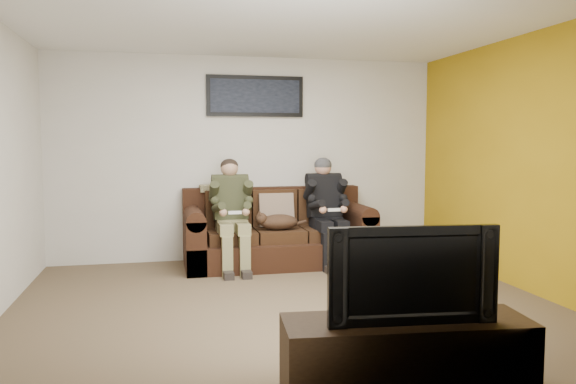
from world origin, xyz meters
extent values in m
plane|color=brown|center=(0.00, 0.00, 0.00)|extent=(5.00, 5.00, 0.00)
plane|color=silver|center=(0.00, 0.00, 2.60)|extent=(5.00, 5.00, 0.00)
plane|color=beige|center=(0.00, 2.25, 1.30)|extent=(5.00, 0.00, 5.00)
plane|color=beige|center=(0.00, -2.25, 1.30)|extent=(5.00, 0.00, 5.00)
plane|color=beige|center=(2.50, 0.00, 1.30)|extent=(0.00, 4.50, 4.50)
plane|color=#AA8211|center=(2.49, 0.00, 1.30)|extent=(0.00, 4.50, 4.50)
cube|color=black|center=(0.29, 1.75, 0.16)|extent=(2.28, 0.98, 0.31)
cube|color=black|center=(0.29, 2.14, 0.62)|extent=(2.28, 0.21, 0.62)
cube|color=black|center=(-0.74, 1.75, 0.31)|extent=(0.23, 0.98, 0.62)
cube|color=black|center=(1.31, 1.75, 0.31)|extent=(0.23, 0.98, 0.62)
cylinder|color=black|center=(-0.74, 1.75, 0.62)|extent=(0.23, 0.98, 0.23)
cylinder|color=black|center=(1.31, 1.75, 0.62)|extent=(0.23, 0.98, 0.23)
cube|color=#331E0F|center=(-0.30, 1.70, 0.38)|extent=(0.57, 0.62, 0.15)
cube|color=#331E0F|center=(-0.30, 1.99, 0.68)|extent=(0.57, 0.15, 0.46)
cube|color=#331E0F|center=(0.29, 1.70, 0.38)|extent=(0.57, 0.62, 0.15)
cube|color=#331E0F|center=(0.29, 1.99, 0.68)|extent=(0.57, 0.15, 0.46)
cube|color=#331E0F|center=(0.88, 1.70, 0.38)|extent=(0.57, 0.62, 0.15)
cube|color=#331E0F|center=(0.88, 1.99, 0.68)|extent=(0.57, 0.15, 0.46)
cube|color=#836956|center=(0.29, 1.87, 0.66)|extent=(0.44, 0.21, 0.43)
cube|color=tan|center=(-0.40, 2.12, 0.93)|extent=(0.47, 0.23, 0.08)
cube|color=#8C8557|center=(-0.30, 1.67, 0.53)|extent=(0.36, 0.30, 0.14)
cube|color=#31331E|center=(-0.30, 1.77, 0.83)|extent=(0.40, 0.30, 0.53)
cylinder|color=#31331E|center=(-0.30, 1.79, 1.04)|extent=(0.44, 0.18, 0.18)
sphere|color=#A97D60|center=(-0.30, 1.81, 1.20)|extent=(0.21, 0.21, 0.21)
cube|color=#8C8557|center=(-0.40, 1.47, 0.52)|extent=(0.15, 0.42, 0.13)
cube|color=#8C8557|center=(-0.20, 1.47, 0.52)|extent=(0.15, 0.42, 0.13)
cube|color=#8C8557|center=(-0.40, 1.27, 0.23)|extent=(0.12, 0.13, 0.46)
cube|color=#8C8557|center=(-0.20, 1.27, 0.23)|extent=(0.12, 0.13, 0.46)
cube|color=black|center=(-0.40, 1.19, 0.04)|extent=(0.11, 0.26, 0.08)
cube|color=black|center=(-0.20, 1.19, 0.04)|extent=(0.11, 0.26, 0.08)
cylinder|color=#31331E|center=(-0.50, 1.70, 0.93)|extent=(0.11, 0.30, 0.28)
cylinder|color=#31331E|center=(-0.10, 1.70, 0.93)|extent=(0.11, 0.30, 0.28)
cylinder|color=#31331E|center=(-0.47, 1.48, 0.77)|extent=(0.14, 0.32, 0.15)
cylinder|color=#31331E|center=(-0.13, 1.48, 0.77)|extent=(0.14, 0.32, 0.15)
sphere|color=#A97D60|center=(-0.43, 1.36, 0.72)|extent=(0.09, 0.09, 0.09)
sphere|color=#A97D60|center=(-0.17, 1.36, 0.72)|extent=(0.09, 0.09, 0.09)
cube|color=white|center=(-0.30, 1.34, 0.72)|extent=(0.15, 0.04, 0.03)
ellipsoid|color=black|center=(-0.30, 1.82, 1.23)|extent=(0.22, 0.22, 0.17)
cube|color=black|center=(0.88, 1.67, 0.53)|extent=(0.36, 0.30, 0.14)
cube|color=black|center=(0.88, 1.77, 0.83)|extent=(0.40, 0.30, 0.53)
cylinder|color=black|center=(0.88, 1.79, 1.04)|extent=(0.44, 0.18, 0.18)
sphere|color=tan|center=(0.88, 1.81, 1.20)|extent=(0.21, 0.21, 0.21)
cube|color=black|center=(0.78, 1.47, 0.52)|extent=(0.15, 0.42, 0.13)
cube|color=black|center=(0.98, 1.47, 0.52)|extent=(0.15, 0.42, 0.13)
cube|color=black|center=(0.78, 1.27, 0.23)|extent=(0.12, 0.13, 0.46)
cube|color=black|center=(0.98, 1.27, 0.23)|extent=(0.12, 0.13, 0.46)
cube|color=black|center=(0.78, 1.19, 0.04)|extent=(0.11, 0.26, 0.08)
cube|color=black|center=(0.98, 1.19, 0.04)|extent=(0.11, 0.26, 0.08)
cylinder|color=black|center=(0.68, 1.70, 0.93)|extent=(0.11, 0.30, 0.28)
cylinder|color=black|center=(1.08, 1.70, 0.93)|extent=(0.11, 0.30, 0.28)
cylinder|color=black|center=(0.71, 1.48, 0.77)|extent=(0.14, 0.32, 0.15)
cylinder|color=black|center=(1.05, 1.48, 0.77)|extent=(0.14, 0.32, 0.15)
sphere|color=tan|center=(0.75, 1.36, 0.72)|extent=(0.09, 0.09, 0.09)
sphere|color=tan|center=(1.01, 1.36, 0.72)|extent=(0.09, 0.09, 0.09)
cube|color=white|center=(0.88, 1.34, 0.72)|extent=(0.15, 0.04, 0.03)
ellipsoid|color=black|center=(0.88, 1.81, 1.23)|extent=(0.22, 0.22, 0.19)
ellipsoid|color=#4C2F1D|center=(0.27, 1.60, 0.55)|extent=(0.47, 0.26, 0.19)
sphere|color=#4C2F1D|center=(0.05, 1.57, 0.61)|extent=(0.14, 0.14, 0.14)
cone|color=#4C2F1D|center=(0.03, 1.54, 0.68)|extent=(0.04, 0.04, 0.04)
cone|color=#4C2F1D|center=(0.03, 1.61, 0.68)|extent=(0.04, 0.04, 0.04)
cylinder|color=#4C2F1D|center=(0.51, 1.65, 0.52)|extent=(0.26, 0.13, 0.08)
cube|color=black|center=(0.09, 2.22, 2.10)|extent=(1.25, 0.04, 0.52)
cube|color=black|center=(0.09, 2.19, 2.10)|extent=(1.15, 0.01, 0.42)
cube|color=black|center=(0.30, -1.95, 0.23)|extent=(1.51, 0.61, 0.46)
imported|color=black|center=(0.30, -1.95, 0.75)|extent=(1.01, 0.23, 0.58)
camera|label=1|loc=(-1.11, -4.96, 1.51)|focal=35.00mm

